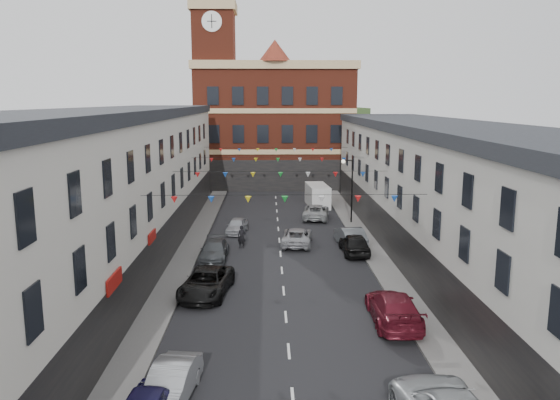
{
  "coord_description": "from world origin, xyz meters",
  "views": [
    {
      "loc": [
        -0.93,
        -35.18,
        11.26
      ],
      "look_at": [
        0.03,
        6.66,
        3.6
      ],
      "focal_mm": 35.0,
      "sensor_mm": 36.0,
      "label": 1
    }
  ],
  "objects": [
    {
      "name": "terrace_right",
      "position": [
        11.78,
        1.0,
        4.85
      ],
      "size": [
        8.4,
        56.0,
        9.7
      ],
      "color": "beige",
      "rests_on": "ground"
    },
    {
      "name": "car_left_b",
      "position": [
        -4.63,
        -16.05,
        0.7
      ],
      "size": [
        2.02,
        4.42,
        1.41
      ],
      "primitive_type": "imported",
      "rotation": [
        0.0,
        0.0,
        -0.13
      ],
      "color": "#95979B",
      "rests_on": "ground"
    },
    {
      "name": "distant_hill",
      "position": [
        -4.0,
        62.0,
        5.0
      ],
      "size": [
        40.0,
        14.0,
        10.0
      ],
      "primitive_type": "cube",
      "color": "#294821",
      "rests_on": "ground"
    },
    {
      "name": "white_van",
      "position": [
        4.44,
        22.62,
        1.16
      ],
      "size": [
        2.41,
        5.39,
        2.32
      ],
      "primitive_type": "cube",
      "rotation": [
        0.0,
        0.0,
        0.08
      ],
      "color": "silver",
      "rests_on": "ground"
    },
    {
      "name": "moving_car",
      "position": [
        1.36,
        6.56,
        0.69
      ],
      "size": [
        2.83,
        5.18,
        1.38
      ],
      "primitive_type": "imported",
      "rotation": [
        0.0,
        0.0,
        3.03
      ],
      "color": "#9FA0A6",
      "rests_on": "ground"
    },
    {
      "name": "street_lamp",
      "position": [
        6.55,
        14.0,
        3.9
      ],
      "size": [
        1.1,
        0.36,
        6.0
      ],
      "color": "black",
      "rests_on": "ground"
    },
    {
      "name": "civic_building",
      "position": [
        0.0,
        37.95,
        8.14
      ],
      "size": [
        20.6,
        13.3,
        18.5
      ],
      "color": "maroon",
      "rests_on": "ground"
    },
    {
      "name": "pavement_right",
      "position": [
        6.9,
        2.0,
        0.07
      ],
      "size": [
        1.8,
        64.0,
        0.15
      ],
      "primitive_type": "cube",
      "color": "#605E5B",
      "rests_on": "ground"
    },
    {
      "name": "car_left_d",
      "position": [
        -4.78,
        2.78,
        0.66
      ],
      "size": [
        1.92,
        4.57,
        1.32
      ],
      "primitive_type": "imported",
      "rotation": [
        0.0,
        0.0,
        -0.01
      ],
      "color": "#3B3F43",
      "rests_on": "ground"
    },
    {
      "name": "car_right_f",
      "position": [
        3.69,
        16.12,
        0.71
      ],
      "size": [
        3.03,
        5.39,
        1.42
      ],
      "primitive_type": "imported",
      "rotation": [
        0.0,
        0.0,
        3.01
      ],
      "color": "#989B9C",
      "rests_on": "ground"
    },
    {
      "name": "pedestrian",
      "position": [
        -2.95,
        5.71,
        0.89
      ],
      "size": [
        0.74,
        0.58,
        1.77
      ],
      "primitive_type": "imported",
      "rotation": [
        0.0,
        0.0,
        -0.26
      ],
      "color": "black",
      "rests_on": "ground"
    },
    {
      "name": "car_right_d",
      "position": [
        5.5,
        3.87,
        0.79
      ],
      "size": [
        1.93,
        4.64,
        1.57
      ],
      "primitive_type": "imported",
      "rotation": [
        0.0,
        0.0,
        3.16
      ],
      "color": "black",
      "rests_on": "ground"
    },
    {
      "name": "car_left_c",
      "position": [
        -4.55,
        -4.61,
        0.76
      ],
      "size": [
        3.22,
        5.73,
        1.51
      ],
      "primitive_type": "imported",
      "rotation": [
        0.0,
        0.0,
        -0.13
      ],
      "color": "black",
      "rests_on": "ground"
    },
    {
      "name": "ground",
      "position": [
        0.0,
        0.0,
        0.0
      ],
      "size": [
        160.0,
        160.0,
        0.0
      ],
      "primitive_type": "plane",
      "color": "black",
      "rests_on": "ground"
    },
    {
      "name": "car_left_e",
      "position": [
        -3.6,
        10.59,
        0.65
      ],
      "size": [
        2.02,
        3.97,
        1.3
      ],
      "primitive_type": "imported",
      "rotation": [
        0.0,
        0.0,
        -0.13
      ],
      "color": "#9A9CA3",
      "rests_on": "ground"
    },
    {
      "name": "car_right_c",
      "position": [
        5.48,
        -8.91,
        0.82
      ],
      "size": [
        2.41,
        5.68,
        1.63
      ],
      "primitive_type": "imported",
      "rotation": [
        0.0,
        0.0,
        3.12
      ],
      "color": "maroon",
      "rests_on": "ground"
    },
    {
      "name": "pavement_left",
      "position": [
        -6.9,
        2.0,
        0.07
      ],
      "size": [
        1.8,
        64.0,
        0.15
      ],
      "primitive_type": "cube",
      "color": "#605E5B",
      "rests_on": "ground"
    },
    {
      "name": "terrace_left",
      "position": [
        -11.78,
        1.0,
        5.35
      ],
      "size": [
        8.4,
        56.0,
        10.7
      ],
      "color": "silver",
      "rests_on": "ground"
    },
    {
      "name": "clock_tower",
      "position": [
        -7.5,
        35.0,
        14.93
      ],
      "size": [
        5.6,
        5.6,
        30.0
      ],
      "color": "maroon",
      "rests_on": "ground"
    },
    {
      "name": "car_right_e",
      "position": [
        5.5,
        6.01,
        0.79
      ],
      "size": [
        2.12,
        4.94,
        1.58
      ],
      "primitive_type": "imported",
      "rotation": [
        0.0,
        0.0,
        3.24
      ],
      "color": "#555A5E",
      "rests_on": "ground"
    }
  ]
}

